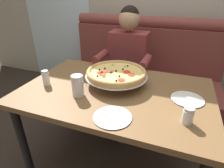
{
  "coord_description": "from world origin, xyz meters",
  "views": [
    {
      "loc": [
        0.39,
        -1.12,
        1.42
      ],
      "look_at": [
        -0.01,
        -0.03,
        0.82
      ],
      "focal_mm": 29.72,
      "sensor_mm": 36.0,
      "label": 1
    }
  ],
  "objects": [
    {
      "name": "booth_bench",
      "position": [
        0.0,
        0.91,
        0.4
      ],
      "size": [
        1.8,
        0.78,
        1.13
      ],
      "color": "brown",
      "rests_on": "ground_plane"
    },
    {
      "name": "plate_near_left",
      "position": [
        0.5,
        0.04,
        0.77
      ],
      "size": [
        0.22,
        0.22,
        0.02
      ],
      "color": "white",
      "rests_on": "dining_table"
    },
    {
      "name": "dining_table",
      "position": [
        0.0,
        0.0,
        0.67
      ],
      "size": [
        1.36,
        0.89,
        0.76
      ],
      "color": "brown",
      "rests_on": "ground_plane"
    },
    {
      "name": "drinking_glass",
      "position": [
        -0.21,
        -0.17,
        0.82
      ],
      "size": [
        0.08,
        0.08,
        0.15
      ],
      "color": "silver",
      "rests_on": "dining_table"
    },
    {
      "name": "plate_near_right",
      "position": [
        0.1,
        -0.32,
        0.77
      ],
      "size": [
        0.22,
        0.22,
        0.02
      ],
      "color": "white",
      "rests_on": "dining_table"
    },
    {
      "name": "shaker_oregano",
      "position": [
        0.49,
        -0.22,
        0.8
      ],
      "size": [
        0.06,
        0.06,
        0.1
      ],
      "color": "white",
      "rests_on": "dining_table"
    },
    {
      "name": "ground_plane",
      "position": [
        0.0,
        0.0,
        0.0
      ],
      "size": [
        16.0,
        16.0,
        0.0
      ],
      "primitive_type": "plane",
      "color": "#382D26"
    },
    {
      "name": "shaker_parmesan",
      "position": [
        -0.52,
        -0.11,
        0.81
      ],
      "size": [
        0.05,
        0.05,
        0.11
      ],
      "color": "white",
      "rests_on": "dining_table"
    },
    {
      "name": "diner_main",
      "position": [
        -0.12,
        0.65,
        0.71
      ],
      "size": [
        0.54,
        0.64,
        1.27
      ],
      "color": "#2D3342",
      "rests_on": "ground_plane"
    },
    {
      "name": "pizza",
      "position": [
        -0.03,
        0.09,
        0.85
      ],
      "size": [
        0.47,
        0.47,
        0.12
      ],
      "color": "silver",
      "rests_on": "dining_table"
    },
    {
      "name": "patio_chair",
      "position": [
        -1.55,
        2.24,
        0.52
      ],
      "size": [
        0.41,
        0.41,
        0.86
      ],
      "color": "black",
      "rests_on": "ground_plane"
    }
  ]
}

